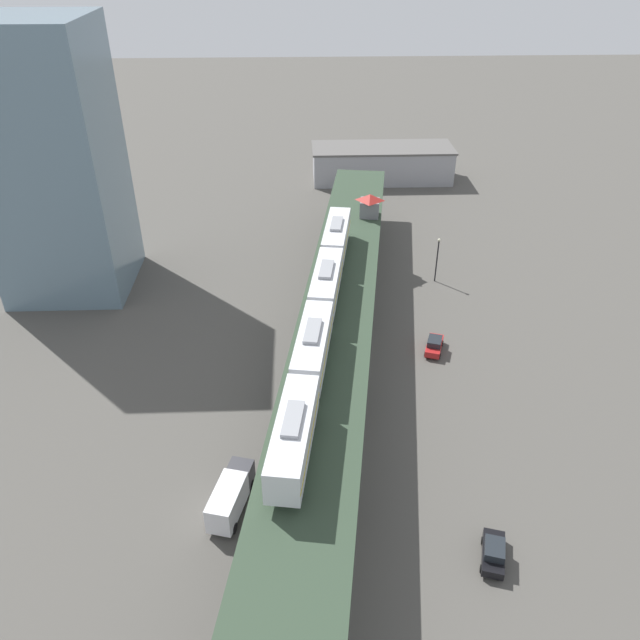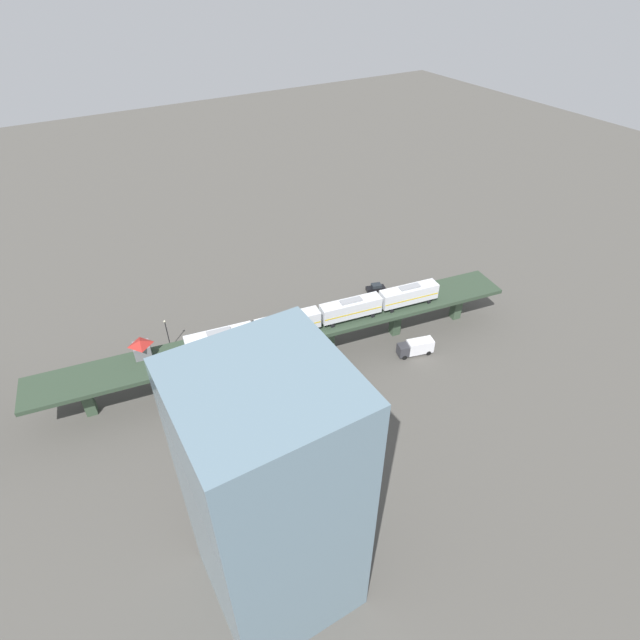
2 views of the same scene
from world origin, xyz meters
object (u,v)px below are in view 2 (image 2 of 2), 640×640
(street_lamp, at_px, (167,332))
(street_car_red, at_px, (257,326))
(office_tower, at_px, (273,500))
(subway_train, at_px, (320,316))
(delivery_truck, at_px, (416,347))
(street_car_black, at_px, (376,288))
(signal_hut, at_px, (142,348))

(street_lamp, bearing_deg, street_car_red, -101.34)
(street_lamp, relative_size, office_tower, 0.19)
(subway_train, bearing_deg, street_car_red, 25.52)
(street_car_red, height_order, delivery_truck, delivery_truck)
(subway_train, height_order, street_car_black, subway_train)
(signal_hut, relative_size, office_tower, 0.10)
(street_car_red, bearing_deg, street_car_black, -91.66)
(street_car_black, bearing_deg, delivery_truck, 164.34)
(subway_train, relative_size, street_car_black, 10.49)
(street_car_red, relative_size, office_tower, 0.13)
(signal_hut, relative_size, street_car_red, 0.77)
(subway_train, relative_size, street_lamp, 7.15)
(subway_train, distance_m, street_lamp, 31.26)
(street_lamp, distance_m, office_tower, 54.56)
(street_car_black, xyz_separation_m, street_car_red, (0.88, 30.19, 0.00))
(signal_hut, relative_size, delivery_truck, 0.49)
(delivery_truck, height_order, office_tower, office_tower)
(street_car_red, bearing_deg, subway_train, -154.48)
(street_car_black, xyz_separation_m, office_tower, (-48.30, 49.63, 17.06))
(office_tower, bearing_deg, delivery_truck, -59.09)
(street_car_black, distance_m, street_lamp, 48.29)
(street_lamp, bearing_deg, street_car_black, -95.29)
(delivery_truck, bearing_deg, subway_train, 62.88)
(street_car_black, relative_size, street_car_red, 1.00)
(subway_train, height_order, street_lamp, subway_train)
(street_car_red, distance_m, street_lamp, 18.42)
(subway_train, bearing_deg, street_car_black, -59.64)
(street_car_black, bearing_deg, street_car_red, 88.34)
(street_car_red, xyz_separation_m, office_tower, (-49.17, 19.44, 17.06))
(subway_train, xyz_separation_m, street_lamp, (18.07, 24.71, -6.34))
(subway_train, height_order, signal_hut, subway_train)
(street_car_black, xyz_separation_m, delivery_truck, (-22.34, 6.26, 0.82))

